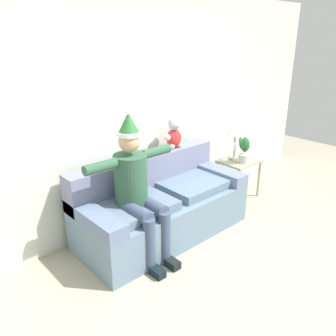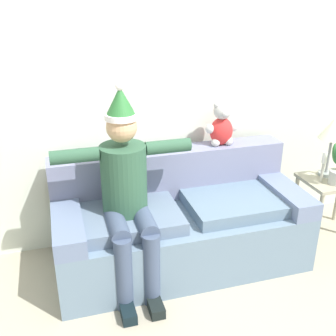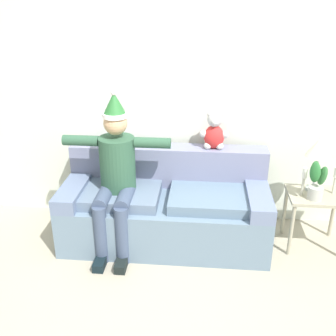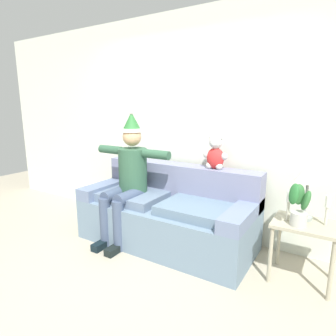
% 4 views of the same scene
% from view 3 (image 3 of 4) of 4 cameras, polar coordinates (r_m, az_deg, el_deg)
% --- Properties ---
extents(ground_plane, '(10.00, 10.00, 0.00)m').
position_cam_3_polar(ground_plane, '(3.41, -2.11, -19.20)').
color(ground_plane, '#A79D88').
extents(back_wall, '(7.00, 0.10, 2.70)m').
position_cam_3_polar(back_wall, '(4.16, 0.35, 10.14)').
color(back_wall, silver).
rests_on(back_wall, ground_plane).
extents(couch, '(2.01, 0.88, 0.90)m').
position_cam_3_polar(couch, '(4.04, -0.33, -5.53)').
color(couch, slate).
rests_on(couch, ground_plane).
extents(person_seated, '(1.02, 0.77, 1.55)m').
position_cam_3_polar(person_seated, '(3.76, -7.51, -0.48)').
color(person_seated, '#2E553D').
rests_on(person_seated, ground_plane).
extents(teddy_bear, '(0.29, 0.17, 0.38)m').
position_cam_3_polar(teddy_bear, '(3.98, 6.64, 5.12)').
color(teddy_bear, red).
rests_on(teddy_bear, couch).
extents(side_table, '(0.55, 0.43, 0.57)m').
position_cam_3_polar(side_table, '(4.11, 20.41, -4.73)').
color(side_table, '#A39C84').
rests_on(side_table, ground_plane).
extents(table_lamp, '(0.24, 0.24, 0.54)m').
position_cam_3_polar(table_lamp, '(3.97, 20.82, 2.43)').
color(table_lamp, gray).
rests_on(table_lamp, side_table).
extents(potted_plant, '(0.21, 0.24, 0.40)m').
position_cam_3_polar(potted_plant, '(3.89, 20.51, -1.82)').
color(potted_plant, '#B6B8AE').
rests_on(potted_plant, side_table).
extents(candle_tall, '(0.04, 0.04, 0.28)m').
position_cam_3_polar(candle_tall, '(3.93, 18.90, -1.29)').
color(candle_tall, beige).
rests_on(candle_tall, side_table).
extents(candle_short, '(0.04, 0.04, 0.27)m').
position_cam_3_polar(candle_short, '(4.07, 22.88, -1.15)').
color(candle_short, beige).
rests_on(candle_short, side_table).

